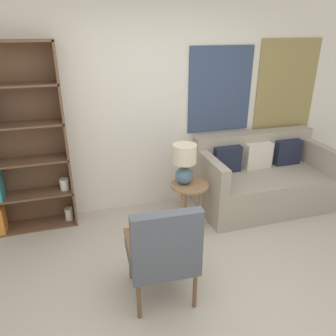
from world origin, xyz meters
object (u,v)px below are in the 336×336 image
object	(u,v)px
armchair	(164,250)
couch	(261,179)
side_table	(190,190)
table_lamp	(184,162)

from	to	relation	value
armchair	couch	bearing A→B (deg)	37.05
side_table	table_lamp	world-z (taller)	table_lamp
armchair	couch	xyz separation A→B (m)	(1.71, 1.29, -0.19)
table_lamp	side_table	bearing A→B (deg)	-34.82
couch	side_table	world-z (taller)	couch
couch	side_table	size ratio (longest dim) A/B	3.09
side_table	table_lamp	size ratio (longest dim) A/B	1.15
table_lamp	couch	bearing A→B (deg)	8.97
side_table	table_lamp	distance (m)	0.35
couch	armchair	bearing A→B (deg)	-142.95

